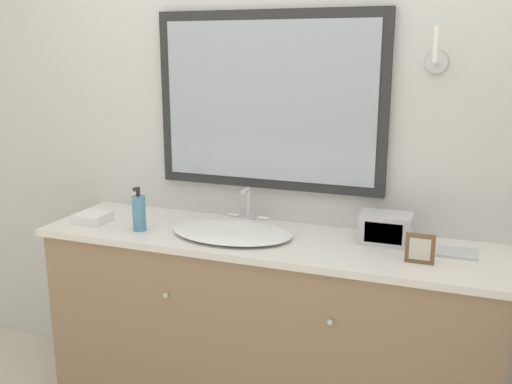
# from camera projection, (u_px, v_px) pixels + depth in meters

# --- Properties ---
(wall_back) EXTENTS (8.00, 0.18, 2.55)m
(wall_back) POSITION_uv_depth(u_px,v_px,m) (286.00, 139.00, 2.66)
(wall_back) COLOR silver
(wall_back) RESTS_ON ground_plane
(vanity_counter) EXTENTS (2.04, 0.54, 0.89)m
(vanity_counter) POSITION_uv_depth(u_px,v_px,m) (265.00, 330.00, 2.59)
(vanity_counter) COLOR #937556
(vanity_counter) RESTS_ON ground_plane
(sink_basin) EXTENTS (0.54, 0.41, 0.18)m
(sink_basin) POSITION_uv_depth(u_px,v_px,m) (233.00, 231.00, 2.51)
(sink_basin) COLOR white
(sink_basin) RESTS_ON vanity_counter
(soap_bottle) EXTENTS (0.06, 0.06, 0.20)m
(soap_bottle) POSITION_uv_depth(u_px,v_px,m) (139.00, 212.00, 2.56)
(soap_bottle) COLOR teal
(soap_bottle) RESTS_ON vanity_counter
(appliance_box) EXTENTS (0.21, 0.14, 0.13)m
(appliance_box) POSITION_uv_depth(u_px,v_px,m) (385.00, 229.00, 2.39)
(appliance_box) COLOR #BCBCC1
(appliance_box) RESTS_ON vanity_counter
(picture_frame) EXTENTS (0.11, 0.01, 0.12)m
(picture_frame) POSITION_uv_depth(u_px,v_px,m) (420.00, 249.00, 2.17)
(picture_frame) COLOR brown
(picture_frame) RESTS_ON vanity_counter
(hand_towel_near_sink) EXTENTS (0.14, 0.14, 0.05)m
(hand_towel_near_sink) POSITION_uv_depth(u_px,v_px,m) (93.00, 218.00, 2.69)
(hand_towel_near_sink) COLOR white
(hand_towel_near_sink) RESTS_ON vanity_counter
(metal_tray) EXTENTS (0.20, 0.13, 0.01)m
(metal_tray) POSITION_uv_depth(u_px,v_px,m) (451.00, 252.00, 2.29)
(metal_tray) COLOR silver
(metal_tray) RESTS_ON vanity_counter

